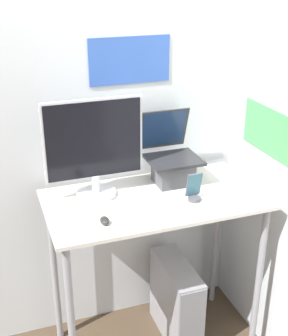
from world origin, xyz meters
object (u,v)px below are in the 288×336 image
Objects in this scene: laptop at (172,164)px; monitor at (94,150)px; computer_tower at (176,301)px; cell_phone at (194,191)px; mouse at (105,221)px; keyboard at (148,213)px.

monitor is at bearing -177.04° from laptop.
laptop is 0.76× the size of computer_tower.
cell_phone is 0.30× the size of computer_tower.
cell_phone is (0.02, -0.25, -0.05)m from laptop.
laptop is 0.58m from mouse.
monitor reaches higher than mouse.
keyboard is 0.29m from cell_phone.
laptop is at bearing 2.96° from monitor.
computer_tower is at bearing 22.80° from mouse.
laptop is 5.57× the size of mouse.
monitor reaches higher than computer_tower.
cell_phone is (0.28, 0.06, 0.04)m from keyboard.
computer_tower is (0.44, -0.10, -1.01)m from monitor.
laptop reaches higher than cell_phone.
mouse is at bearing -145.82° from laptop.
cell_phone reaches higher than computer_tower.
computer_tower is (-0.00, -0.12, -0.86)m from laptop.
computer_tower is at bearing -13.03° from monitor.
keyboard is (-0.26, -0.31, -0.10)m from laptop.
mouse is 0.51m from cell_phone.
keyboard is at bearing -166.91° from cell_phone.
monitor is at bearing 83.29° from mouse.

